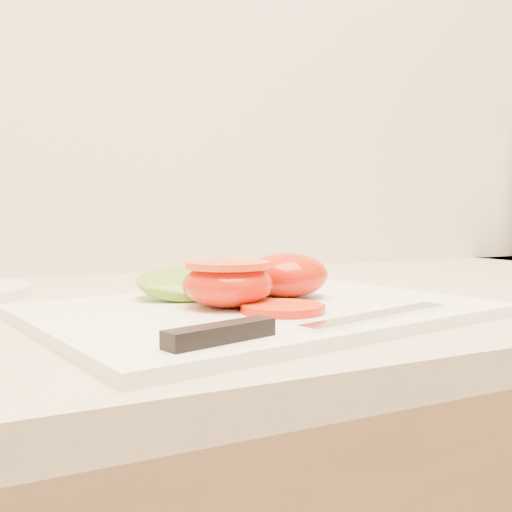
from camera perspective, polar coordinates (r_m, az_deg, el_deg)
name	(u,v)px	position (r m, az deg, el deg)	size (l,w,h in m)	color
cutting_board	(261,310)	(0.54, 0.48, -5.40)	(0.40, 0.29, 0.01)	white
tomato_half_dome	(287,275)	(0.58, 3.15, -1.89)	(0.08, 0.08, 0.05)	red
tomato_half_cut	(228,282)	(0.52, -2.84, -2.63)	(0.08, 0.08, 0.04)	red
tomato_slice_0	(283,308)	(0.49, 2.70, -5.24)	(0.07, 0.07, 0.01)	orange
lettuce_leaf_0	(199,284)	(0.59, -5.68, -2.76)	(0.14, 0.09, 0.03)	#599527
lettuce_leaf_1	(236,280)	(0.62, -1.99, -2.42)	(0.12, 0.09, 0.03)	#599527
knife	(291,325)	(0.41, 3.54, -6.92)	(0.28, 0.08, 0.01)	silver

